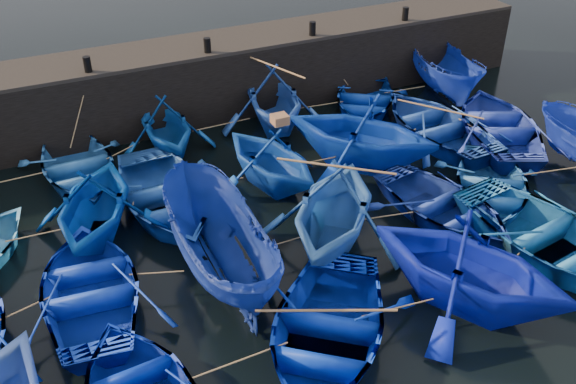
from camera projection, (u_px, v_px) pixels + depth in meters
name	position (u px, v px, depth m)	size (l,w,h in m)	color
ground	(343.00, 279.00, 15.98)	(120.00, 120.00, 0.00)	black
quay_wall	(202.00, 80.00, 23.25)	(26.00, 2.50, 2.50)	black
quay_top	(199.00, 46.00, 22.54)	(26.00, 2.50, 0.12)	black
bollard_1	(87.00, 64.00, 20.25)	(0.24, 0.24, 0.50)	black
bollard_2	(207.00, 45.00, 21.69)	(0.24, 0.24, 0.50)	black
bollard_3	(312.00, 29.00, 23.12)	(0.24, 0.24, 0.50)	black
bollard_4	(405.00, 14.00, 24.55)	(0.24, 0.24, 0.50)	black
boat_1	(77.00, 167.00, 19.59)	(3.28, 4.59, 0.95)	#215AA3
boat_2	(165.00, 125.00, 20.88)	(3.17, 3.67, 1.93)	#0A4593
boat_3	(273.00, 98.00, 22.22)	(3.76, 4.36, 2.29)	#234EB0
boat_4	(364.00, 99.00, 23.74)	(3.22, 4.50, 0.93)	#08319D
boat_5	(445.00, 72.00, 24.62)	(1.87, 4.96, 1.92)	navy
boat_7	(95.00, 203.00, 16.82)	(3.65, 4.24, 2.23)	navy
boat_8	(165.00, 195.00, 18.19)	(3.73, 5.22, 1.08)	#1C4EA0
boat_9	(271.00, 157.00, 19.00)	(3.40, 3.95, 2.08)	#0B3FA4
boat_10	(362.00, 131.00, 19.89)	(4.18, 4.85, 2.55)	#052FA6
boat_11	(438.00, 124.00, 21.88)	(3.71, 5.19, 1.08)	navy
boat_12	(500.00, 126.00, 21.77)	(3.81, 5.32, 1.10)	#1F35A5
boat_14	(91.00, 287.00, 14.97)	(3.46, 4.84, 1.00)	#0D2FCD
boat_15	(218.00, 245.00, 15.43)	(2.01, 5.33, 2.06)	navy
boat_16	(334.00, 207.00, 16.48)	(3.95, 4.58, 2.41)	#255AB5
boat_17	(444.00, 206.00, 17.84)	(3.24, 4.53, 0.94)	navy
boat_18	(491.00, 186.00, 18.75)	(3.16, 4.42, 0.92)	#185198
boat_22	(326.00, 330.00, 13.77)	(3.68, 5.14, 1.07)	#0326BB
boat_23	(470.00, 264.00, 14.49)	(4.15, 4.82, 2.53)	#0616A7
boat_24	(552.00, 238.00, 16.43)	(3.96, 5.54, 1.15)	#125999
wooden_crate	(280.00, 119.00, 18.47)	(0.46, 0.42, 0.27)	brown
mooring_ropes	(261.00, 157.00, 19.34)	(18.64, 11.58, 2.10)	tan
loose_oars	(346.00, 146.00, 18.10)	(10.29, 12.12, 1.40)	#99724C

